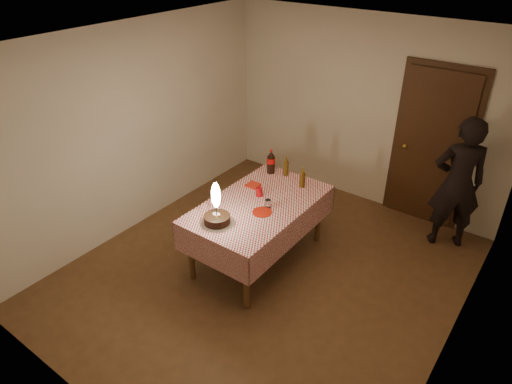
{
  "coord_description": "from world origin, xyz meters",
  "views": [
    {
      "loc": [
        2.35,
        -3.38,
        3.49
      ],
      "look_at": [
        -0.23,
        0.12,
        0.95
      ],
      "focal_mm": 32.0,
      "sensor_mm": 36.0,
      "label": 1
    }
  ],
  "objects_px": {
    "red_cup": "(259,192)",
    "amber_bottle_left": "(286,167)",
    "birthday_cake": "(217,213)",
    "red_plate": "(262,212)",
    "amber_bottle_right": "(303,178)",
    "clear_cup": "(268,203)",
    "cola_bottle": "(271,162)",
    "dining_table": "(259,211)",
    "photographer": "(457,184)"
  },
  "relations": [
    {
      "from": "red_cup",
      "to": "amber_bottle_left",
      "type": "bearing_deg",
      "value": 92.81
    },
    {
      "from": "amber_bottle_left",
      "to": "birthday_cake",
      "type": "bearing_deg",
      "value": -89.92
    },
    {
      "from": "red_cup",
      "to": "red_plate",
      "type": "bearing_deg",
      "value": -49.07
    },
    {
      "from": "amber_bottle_right",
      "to": "red_plate",
      "type": "bearing_deg",
      "value": -94.02
    },
    {
      "from": "red_plate",
      "to": "clear_cup",
      "type": "xyz_separation_m",
      "value": [
        -0.01,
        0.13,
        0.04
      ]
    },
    {
      "from": "birthday_cake",
      "to": "clear_cup",
      "type": "xyz_separation_m",
      "value": [
        0.25,
        0.57,
        -0.07
      ]
    },
    {
      "from": "red_plate",
      "to": "cola_bottle",
      "type": "bearing_deg",
      "value": 119.04
    },
    {
      "from": "birthday_cake",
      "to": "amber_bottle_right",
      "type": "bearing_deg",
      "value": 75.09
    },
    {
      "from": "birthday_cake",
      "to": "red_plate",
      "type": "xyz_separation_m",
      "value": [
        0.27,
        0.44,
        -0.11
      ]
    },
    {
      "from": "red_plate",
      "to": "cola_bottle",
      "type": "relative_size",
      "value": 0.69
    },
    {
      "from": "clear_cup",
      "to": "amber_bottle_right",
      "type": "distance_m",
      "value": 0.63
    },
    {
      "from": "clear_cup",
      "to": "birthday_cake",
      "type": "bearing_deg",
      "value": -113.57
    },
    {
      "from": "red_plate",
      "to": "dining_table",
      "type": "bearing_deg",
      "value": 137.22
    },
    {
      "from": "red_cup",
      "to": "birthday_cake",
      "type": "bearing_deg",
      "value": -92.22
    },
    {
      "from": "red_cup",
      "to": "amber_bottle_right",
      "type": "bearing_deg",
      "value": 58.68
    },
    {
      "from": "cola_bottle",
      "to": "photographer",
      "type": "distance_m",
      "value": 2.25
    },
    {
      "from": "cola_bottle",
      "to": "birthday_cake",
      "type": "bearing_deg",
      "value": -81.34
    },
    {
      "from": "dining_table",
      "to": "amber_bottle_right",
      "type": "xyz_separation_m",
      "value": [
        0.2,
        0.62,
        0.22
      ]
    },
    {
      "from": "cola_bottle",
      "to": "red_cup",
      "type": "bearing_deg",
      "value": -68.17
    },
    {
      "from": "birthday_cake",
      "to": "clear_cup",
      "type": "distance_m",
      "value": 0.63
    },
    {
      "from": "red_plate",
      "to": "amber_bottle_right",
      "type": "distance_m",
      "value": 0.76
    },
    {
      "from": "photographer",
      "to": "birthday_cake",
      "type": "bearing_deg",
      "value": -128.95
    },
    {
      "from": "dining_table",
      "to": "clear_cup",
      "type": "height_order",
      "value": "clear_cup"
    },
    {
      "from": "red_plate",
      "to": "amber_bottle_left",
      "type": "height_order",
      "value": "amber_bottle_left"
    },
    {
      "from": "birthday_cake",
      "to": "cola_bottle",
      "type": "xyz_separation_m",
      "value": [
        -0.19,
        1.27,
        0.04
      ]
    },
    {
      "from": "dining_table",
      "to": "red_plate",
      "type": "relative_size",
      "value": 7.82
    },
    {
      "from": "red_cup",
      "to": "cola_bottle",
      "type": "distance_m",
      "value": 0.6
    },
    {
      "from": "red_plate",
      "to": "amber_bottle_left",
      "type": "bearing_deg",
      "value": 106.9
    },
    {
      "from": "birthday_cake",
      "to": "red_cup",
      "type": "distance_m",
      "value": 0.72
    },
    {
      "from": "dining_table",
      "to": "cola_bottle",
      "type": "relative_size",
      "value": 5.42
    },
    {
      "from": "dining_table",
      "to": "photographer",
      "type": "distance_m",
      "value": 2.4
    },
    {
      "from": "amber_bottle_left",
      "to": "amber_bottle_right",
      "type": "bearing_deg",
      "value": -21.97
    },
    {
      "from": "clear_cup",
      "to": "photographer",
      "type": "xyz_separation_m",
      "value": [
        1.57,
        1.68,
        0.02
      ]
    },
    {
      "from": "red_cup",
      "to": "amber_bottle_left",
      "type": "relative_size",
      "value": 0.39
    },
    {
      "from": "birthday_cake",
      "to": "clear_cup",
      "type": "height_order",
      "value": "birthday_cake"
    },
    {
      "from": "birthday_cake",
      "to": "amber_bottle_left",
      "type": "bearing_deg",
      "value": 90.08
    },
    {
      "from": "red_plate",
      "to": "amber_bottle_left",
      "type": "distance_m",
      "value": 0.93
    },
    {
      "from": "dining_table",
      "to": "amber_bottle_right",
      "type": "relative_size",
      "value": 6.75
    },
    {
      "from": "clear_cup",
      "to": "amber_bottle_left",
      "type": "relative_size",
      "value": 0.35
    },
    {
      "from": "dining_table",
      "to": "cola_bottle",
      "type": "xyz_separation_m",
      "value": [
        -0.31,
        0.69,
        0.26
      ]
    },
    {
      "from": "birthday_cake",
      "to": "amber_bottle_left",
      "type": "relative_size",
      "value": 1.9
    },
    {
      "from": "dining_table",
      "to": "clear_cup",
      "type": "relative_size",
      "value": 19.11
    },
    {
      "from": "red_cup",
      "to": "clear_cup",
      "type": "relative_size",
      "value": 1.11
    },
    {
      "from": "photographer",
      "to": "amber_bottle_left",
      "type": "bearing_deg",
      "value": -152.96
    },
    {
      "from": "clear_cup",
      "to": "amber_bottle_left",
      "type": "xyz_separation_m",
      "value": [
        -0.25,
        0.75,
        0.07
      ]
    },
    {
      "from": "dining_table",
      "to": "amber_bottle_left",
      "type": "bearing_deg",
      "value": 99.18
    },
    {
      "from": "red_cup",
      "to": "photographer",
      "type": "relative_size",
      "value": 0.06
    },
    {
      "from": "red_plate",
      "to": "birthday_cake",
      "type": "bearing_deg",
      "value": -120.86
    },
    {
      "from": "clear_cup",
      "to": "dining_table",
      "type": "bearing_deg",
      "value": 177.49
    },
    {
      "from": "amber_bottle_right",
      "to": "amber_bottle_left",
      "type": "bearing_deg",
      "value": 158.03
    }
  ]
}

